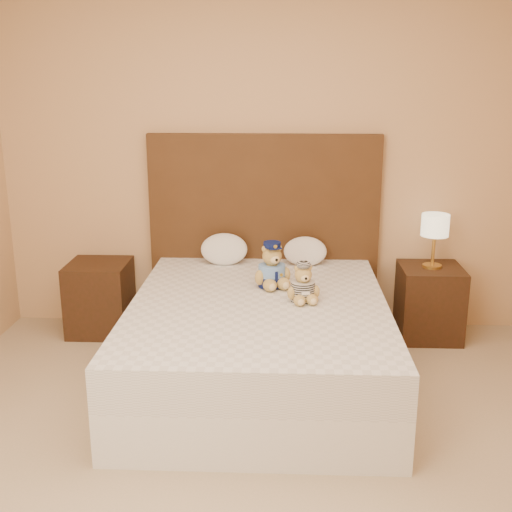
# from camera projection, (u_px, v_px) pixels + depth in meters

# --- Properties ---
(ground) EXTENTS (4.00, 4.50, 0.00)m
(ground) POSITION_uv_depth(u_px,v_px,m) (249.00, 498.00, 3.01)
(ground) COLOR tan
(ground) RESTS_ON ground
(room_walls) EXTENTS (4.04, 4.52, 2.72)m
(room_walls) POSITION_uv_depth(u_px,v_px,m) (253.00, 100.00, 2.96)
(room_walls) COLOR tan
(room_walls) RESTS_ON ground
(bed) EXTENTS (1.60, 2.00, 0.55)m
(bed) POSITION_uv_depth(u_px,v_px,m) (259.00, 342.00, 4.09)
(bed) COLOR white
(bed) RESTS_ON ground
(headboard) EXTENTS (1.75, 0.08, 1.50)m
(headboard) POSITION_uv_depth(u_px,v_px,m) (264.00, 232.00, 4.93)
(headboard) COLOR #452A14
(headboard) RESTS_ON ground
(nightstand_left) EXTENTS (0.45, 0.45, 0.55)m
(nightstand_left) POSITION_uv_depth(u_px,v_px,m) (100.00, 297.00, 4.91)
(nightstand_left) COLOR #371C11
(nightstand_left) RESTS_ON ground
(nightstand_right) EXTENTS (0.45, 0.45, 0.55)m
(nightstand_right) POSITION_uv_depth(u_px,v_px,m) (429.00, 302.00, 4.81)
(nightstand_right) COLOR #371C11
(nightstand_right) RESTS_ON ground
(lamp) EXTENTS (0.20, 0.20, 0.40)m
(lamp) POSITION_uv_depth(u_px,v_px,m) (435.00, 228.00, 4.65)
(lamp) COLOR gold
(lamp) RESTS_ON nightstand_right
(teddy_police) EXTENTS (0.34, 0.34, 0.31)m
(teddy_police) POSITION_uv_depth(u_px,v_px,m) (272.00, 265.00, 4.26)
(teddy_police) COLOR #A68540
(teddy_police) RESTS_ON bed
(teddy_prisoner) EXTENTS (0.26, 0.25, 0.24)m
(teddy_prisoner) POSITION_uv_depth(u_px,v_px,m) (303.00, 283.00, 3.98)
(teddy_prisoner) COLOR #A68540
(teddy_prisoner) RESTS_ON bed
(pillow_left) EXTENTS (0.35, 0.23, 0.25)m
(pillow_left) POSITION_uv_depth(u_px,v_px,m) (224.00, 248.00, 4.79)
(pillow_left) COLOR white
(pillow_left) RESTS_ON bed
(pillow_right) EXTENTS (0.32, 0.21, 0.23)m
(pillow_right) POSITION_uv_depth(u_px,v_px,m) (305.00, 250.00, 4.77)
(pillow_right) COLOR white
(pillow_right) RESTS_ON bed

